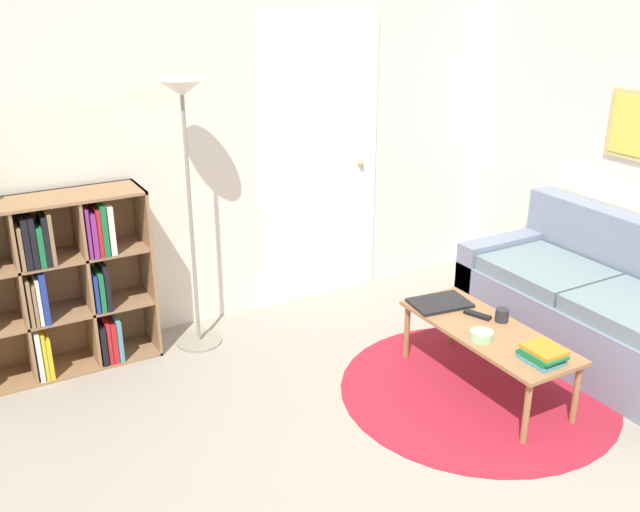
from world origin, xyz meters
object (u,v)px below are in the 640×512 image
(couch, at_px, (603,311))
(cup, at_px, (502,315))
(laptop, at_px, (440,303))
(bowl, at_px, (481,335))
(coffee_table, at_px, (487,335))
(bookshelf, at_px, (44,286))
(floor_lamp, at_px, (185,139))

(couch, height_order, cup, couch)
(laptop, relative_size, bowl, 2.95)
(coffee_table, distance_m, bowl, 0.16)
(coffee_table, distance_m, laptop, 0.40)
(bookshelf, relative_size, couch, 0.65)
(laptop, relative_size, cup, 4.87)
(laptop, xyz_separation_m, cup, (0.17, -0.36, 0.03))
(bowl, distance_m, cup, 0.28)
(couch, xyz_separation_m, laptop, (-0.98, 0.43, 0.11))
(floor_lamp, relative_size, cup, 21.86)
(laptop, distance_m, cup, 0.40)
(floor_lamp, distance_m, couch, 2.83)
(bookshelf, relative_size, coffee_table, 1.03)
(bookshelf, height_order, floor_lamp, floor_lamp)
(couch, xyz_separation_m, cup, (-0.81, 0.07, 0.14))
(floor_lamp, bearing_deg, couch, -32.23)
(bookshelf, bearing_deg, cup, -32.13)
(coffee_table, distance_m, cup, 0.16)
(bookshelf, xyz_separation_m, bowl, (2.04, -1.55, -0.15))
(coffee_table, bearing_deg, laptop, 94.73)
(bookshelf, xyz_separation_m, couch, (3.10, -1.51, -0.28))
(floor_lamp, distance_m, cup, 2.15)
(bookshelf, distance_m, coffee_table, 2.62)
(coffee_table, relative_size, cup, 14.18)
(floor_lamp, relative_size, couch, 0.97)
(coffee_table, height_order, laptop, laptop)
(coffee_table, bearing_deg, floor_lamp, 132.89)
(floor_lamp, bearing_deg, laptop, -38.05)
(couch, bearing_deg, floor_lamp, 147.77)
(coffee_table, xyz_separation_m, cup, (0.14, 0.04, 0.08))
(laptop, bearing_deg, bowl, -100.31)
(couch, distance_m, laptop, 1.08)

